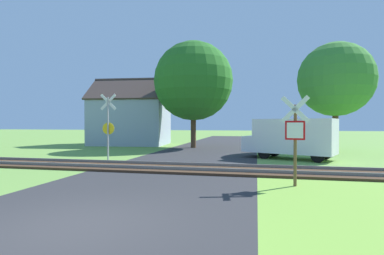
{
  "coord_description": "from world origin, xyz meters",
  "views": [
    {
      "loc": [
        3.42,
        -5.14,
        1.99
      ],
      "look_at": [
        0.5,
        8.34,
        1.8
      ],
      "focal_mm": 28.0,
      "sensor_mm": 36.0,
      "label": 1
    }
  ],
  "objects_px": {
    "tree_center": "(193,81)",
    "stop_sign_near": "(295,134)",
    "mail_truck": "(291,137)",
    "house": "(131,121)",
    "tree_right": "(336,80)",
    "crossing_sign_far": "(108,124)"
  },
  "relations": [
    {
      "from": "tree_center",
      "to": "stop_sign_near",
      "type": "bearing_deg",
      "value": -66.0
    },
    {
      "from": "mail_truck",
      "to": "house",
      "type": "bearing_deg",
      "value": 80.55
    },
    {
      "from": "tree_right",
      "to": "mail_truck",
      "type": "xyz_separation_m",
      "value": [
        -3.49,
        -5.03,
        -3.81
      ]
    },
    {
      "from": "stop_sign_near",
      "to": "crossing_sign_far",
      "type": "xyz_separation_m",
      "value": [
        -8.91,
        4.7,
        0.33
      ]
    },
    {
      "from": "house",
      "to": "tree_center",
      "type": "bearing_deg",
      "value": -24.78
    },
    {
      "from": "tree_center",
      "to": "tree_right",
      "type": "height_order",
      "value": "tree_center"
    },
    {
      "from": "house",
      "to": "tree_center",
      "type": "height_order",
      "value": "tree_center"
    },
    {
      "from": "house",
      "to": "mail_truck",
      "type": "bearing_deg",
      "value": -38.15
    },
    {
      "from": "stop_sign_near",
      "to": "house",
      "type": "xyz_separation_m",
      "value": [
        -12.77,
        16.4,
        0.62
      ]
    },
    {
      "from": "tree_right",
      "to": "mail_truck",
      "type": "relative_size",
      "value": 1.46
    },
    {
      "from": "stop_sign_near",
      "to": "crossing_sign_far",
      "type": "relative_size",
      "value": 0.8
    },
    {
      "from": "stop_sign_near",
      "to": "mail_truck",
      "type": "distance_m",
      "value": 7.62
    },
    {
      "from": "stop_sign_near",
      "to": "tree_center",
      "type": "bearing_deg",
      "value": -52.2
    },
    {
      "from": "crossing_sign_far",
      "to": "tree_center",
      "type": "bearing_deg",
      "value": 67.82
    },
    {
      "from": "crossing_sign_far",
      "to": "mail_truck",
      "type": "distance_m",
      "value": 10.05
    },
    {
      "from": "crossing_sign_far",
      "to": "mail_truck",
      "type": "relative_size",
      "value": 0.68
    },
    {
      "from": "tree_center",
      "to": "mail_truck",
      "type": "height_order",
      "value": "tree_center"
    },
    {
      "from": "stop_sign_near",
      "to": "mail_truck",
      "type": "bearing_deg",
      "value": -81.44
    },
    {
      "from": "tree_right",
      "to": "house",
      "type": "bearing_deg",
      "value": 167.38
    },
    {
      "from": "crossing_sign_far",
      "to": "tree_center",
      "type": "distance_m",
      "value": 10.32
    },
    {
      "from": "crossing_sign_far",
      "to": "house",
      "type": "relative_size",
      "value": 0.48
    },
    {
      "from": "house",
      "to": "mail_truck",
      "type": "relative_size",
      "value": 1.41
    }
  ]
}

